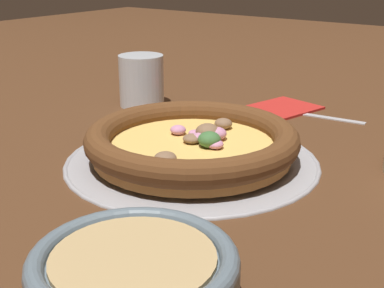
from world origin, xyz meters
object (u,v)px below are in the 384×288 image
Objects in this scene: pizza_tray at (192,159)px; napkin at (276,109)px; pizza at (192,142)px; bowl_near at (134,277)px; drinking_cup at (141,81)px; fork at (301,113)px.

pizza_tray is 1.95× the size of napkin.
pizza is at bearing 119.97° from pizza_tray.
bowl_near is 0.56m from drinking_cup.
napkin is at bearing 117.20° from drinking_cup.
pizza_tray is 0.27m from napkin.
pizza_tray is 3.68× the size of drinking_cup.
pizza_tray is 0.29m from drinking_cup.
pizza_tray is at bearing 81.67° from fork.
pizza is 3.07× the size of drinking_cup.
bowl_near is 0.94× the size of napkin.
napkin is at bearing -162.70° from bowl_near.
drinking_cup is 0.47× the size of fork.
drinking_cup is (-0.17, -0.23, 0.04)m from pizza_tray.
bowl_near reaches higher than pizza_tray.
drinking_cup is at bearing -62.80° from napkin.
drinking_cup is at bearing 19.74° from fork.
napkin is (-0.53, -0.17, -0.02)m from bowl_near.
drinking_cup is 0.27m from fork.
drinking_cup is 0.23m from napkin.
pizza is at bearing 54.29° from drinking_cup.
fork is at bearing -167.16° from bowl_near.
fork is at bearing 176.41° from pizza_tray.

